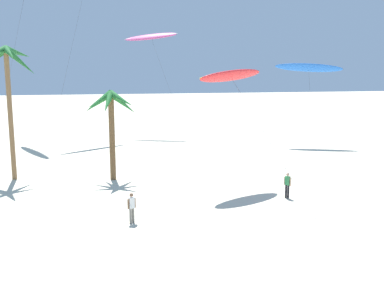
{
  "coord_description": "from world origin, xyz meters",
  "views": [
    {
      "loc": [
        -3.08,
        -1.0,
        8.54
      ],
      "look_at": [
        1.3,
        20.27,
        4.81
      ],
      "focal_mm": 41.36,
      "sensor_mm": 36.0,
      "label": 1
    }
  ],
  "objects_px": {
    "palm_tree_3": "(111,108)",
    "person_near_left": "(287,184)",
    "palm_tree_2": "(6,68)",
    "flying_kite_0": "(151,37)",
    "flying_kite_2": "(231,76)",
    "flying_kite_1": "(309,68)",
    "person_foreground_walker": "(132,207)"
  },
  "relations": [
    {
      "from": "flying_kite_0",
      "to": "flying_kite_2",
      "type": "height_order",
      "value": "flying_kite_0"
    },
    {
      "from": "flying_kite_0",
      "to": "flying_kite_2",
      "type": "distance_m",
      "value": 27.4
    },
    {
      "from": "palm_tree_2",
      "to": "flying_kite_0",
      "type": "relative_size",
      "value": 0.77
    },
    {
      "from": "flying_kite_2",
      "to": "person_near_left",
      "type": "height_order",
      "value": "flying_kite_2"
    },
    {
      "from": "flying_kite_1",
      "to": "person_near_left",
      "type": "height_order",
      "value": "flying_kite_1"
    },
    {
      "from": "flying_kite_1",
      "to": "person_foreground_walker",
      "type": "xyz_separation_m",
      "value": [
        -21.08,
        -22.01,
        -7.66
      ]
    },
    {
      "from": "palm_tree_3",
      "to": "flying_kite_0",
      "type": "relative_size",
      "value": 0.52
    },
    {
      "from": "flying_kite_0",
      "to": "palm_tree_2",
      "type": "bearing_deg",
      "value": -122.02
    },
    {
      "from": "palm_tree_2",
      "to": "flying_kite_2",
      "type": "xyz_separation_m",
      "value": [
        15.8,
        -5.67,
        -0.49
      ]
    },
    {
      "from": "palm_tree_3",
      "to": "flying_kite_0",
      "type": "bearing_deg",
      "value": 75.96
    },
    {
      "from": "palm_tree_2",
      "to": "palm_tree_3",
      "type": "relative_size",
      "value": 1.48
    },
    {
      "from": "palm_tree_3",
      "to": "flying_kite_1",
      "type": "distance_m",
      "value": 24.97
    },
    {
      "from": "flying_kite_1",
      "to": "flying_kite_2",
      "type": "distance_m",
      "value": 20.86
    },
    {
      "from": "flying_kite_0",
      "to": "palm_tree_3",
      "type": "bearing_deg",
      "value": -104.04
    },
    {
      "from": "palm_tree_3",
      "to": "person_near_left",
      "type": "height_order",
      "value": "palm_tree_3"
    },
    {
      "from": "flying_kite_0",
      "to": "flying_kite_2",
      "type": "relative_size",
      "value": 1.39
    },
    {
      "from": "flying_kite_0",
      "to": "person_near_left",
      "type": "distance_m",
      "value": 32.9
    },
    {
      "from": "palm_tree_3",
      "to": "person_near_left",
      "type": "bearing_deg",
      "value": -33.67
    },
    {
      "from": "person_foreground_walker",
      "to": "person_near_left",
      "type": "distance_m",
      "value": 10.83
    },
    {
      "from": "palm_tree_3",
      "to": "flying_kite_0",
      "type": "height_order",
      "value": "flying_kite_0"
    },
    {
      "from": "palm_tree_2",
      "to": "flying_kite_2",
      "type": "distance_m",
      "value": 16.8
    },
    {
      "from": "palm_tree_2",
      "to": "flying_kite_1",
      "type": "relative_size",
      "value": 1.1
    },
    {
      "from": "flying_kite_1",
      "to": "person_near_left",
      "type": "distance_m",
      "value": 23.25
    },
    {
      "from": "person_near_left",
      "to": "flying_kite_1",
      "type": "bearing_deg",
      "value": 61.07
    },
    {
      "from": "flying_kite_2",
      "to": "person_foreground_walker",
      "type": "relative_size",
      "value": 5.51
    },
    {
      "from": "flying_kite_2",
      "to": "person_foreground_walker",
      "type": "bearing_deg",
      "value": -140.31
    },
    {
      "from": "palm_tree_2",
      "to": "person_foreground_walker",
      "type": "xyz_separation_m",
      "value": [
        8.33,
        -11.87,
        -7.58
      ]
    },
    {
      "from": "palm_tree_3",
      "to": "flying_kite_1",
      "type": "xyz_separation_m",
      "value": [
        21.83,
        11.73,
        3.06
      ]
    },
    {
      "from": "person_foreground_walker",
      "to": "flying_kite_0",
      "type": "bearing_deg",
      "value": 81.48
    },
    {
      "from": "flying_kite_1",
      "to": "flying_kite_2",
      "type": "bearing_deg",
      "value": -130.73
    },
    {
      "from": "palm_tree_2",
      "to": "flying_kite_2",
      "type": "height_order",
      "value": "palm_tree_2"
    },
    {
      "from": "palm_tree_2",
      "to": "flying_kite_1",
      "type": "height_order",
      "value": "palm_tree_2"
    }
  ]
}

